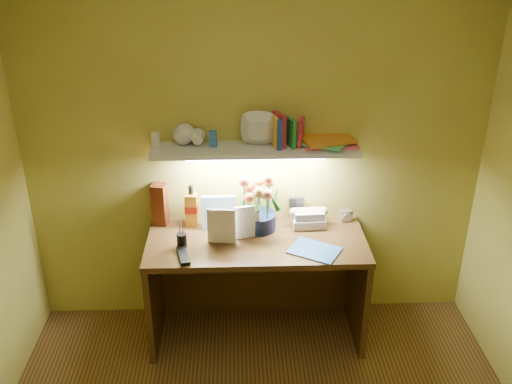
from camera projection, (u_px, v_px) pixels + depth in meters
desk at (257, 289)px, 3.79m from camera, size 1.40×0.60×0.75m
flower_bouquet at (259, 202)px, 3.68m from camera, size 0.32×0.32×0.39m
telephone at (308, 217)px, 3.78m from camera, size 0.22×0.17×0.13m
desk_clock at (346, 216)px, 3.84m from camera, size 0.08×0.05×0.08m
whisky_bottle at (192, 205)px, 3.75m from camera, size 0.09×0.09×0.29m
whisky_box at (160, 204)px, 3.77m from camera, size 0.11×0.11×0.29m
pen_cup at (182, 236)px, 3.53m from camera, size 0.08×0.08×0.15m
art_card at (219, 212)px, 3.73m from camera, size 0.22×0.05×0.22m
tv_remote at (183, 255)px, 3.45m from camera, size 0.10×0.21×0.02m
blue_folder at (315, 250)px, 3.51m from camera, size 0.36×0.33×0.01m
desk_book_a at (207, 226)px, 3.56m from camera, size 0.18×0.05×0.24m
desk_book_b at (234, 223)px, 3.60m from camera, size 0.17×0.05×0.23m
wall_shelf at (260, 144)px, 3.54m from camera, size 1.30×0.33×0.24m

